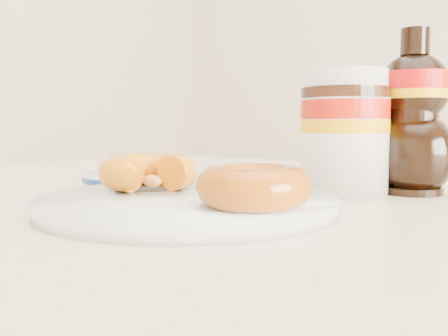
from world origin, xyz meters
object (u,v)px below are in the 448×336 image
Objects in this scene: donut_bitten at (148,172)px; syrup_bottle at (413,112)px; dining_table at (332,279)px; nutella_jar at (344,128)px; blue_rim_saucer at (140,179)px; dark_jar at (351,146)px; donut_whole at (254,186)px; plate at (188,203)px.

donut_bitten is 0.30m from syrup_bottle.
dining_table is 0.16m from nutella_jar.
blue_rim_saucer is (-0.30, -0.14, -0.08)m from syrup_bottle.
dark_jar is (-0.09, 0.04, -0.04)m from syrup_bottle.
syrup_bottle is at bearing -22.51° from dark_jar.
donut_bitten is 0.15m from donut_whole.
dark_jar is 0.28m from blue_rim_saucer.
syrup_bottle reaches higher than nutella_jar.
dining_table is 15.51× the size of donut_whole.
blue_rim_saucer is at bearing 135.03° from donut_bitten.
dark_jar reaches higher than dining_table.
dark_jar is (-0.06, 0.29, 0.02)m from donut_whole.
syrup_bottle is 0.11m from dark_jar.
syrup_bottle reaches higher than plate.
blue_rim_saucer reaches higher than plate.
donut_bitten is at bearing 169.67° from plate.
dark_jar reaches higher than blue_rim_saucer.
plate is at bearing -28.67° from blue_rim_saucer.
donut_whole is at bearing -16.08° from donut_bitten.
nutella_jar is 1.36× the size of dark_jar.
nutella_jar is at bearing 96.38° from donut_whole.
syrup_bottle is (0.06, 0.05, 0.02)m from nutella_jar.
donut_bitten reaches higher than donut_whole.
plate is at bearing -106.76° from nutella_jar.
nutella_jar reaches higher than plate.
dark_jar is (0.02, 0.28, 0.04)m from plate.
donut_bitten is (-0.07, 0.01, 0.02)m from plate.
dining_table is at bearing -71.26° from dark_jar.
donut_whole is at bearing -78.93° from dark_jar.
dark_jar is 0.70× the size of blue_rim_saucer.
donut_bitten is at bearing 171.79° from donut_whole.
dining_table is 10.30× the size of nutella_jar.
plate is 0.08m from donut_whole.
blue_rim_saucer is (-0.26, 0.11, -0.02)m from donut_whole.
dining_table is at bearing 93.71° from donut_whole.
donut_whole is 0.63× the size of blue_rim_saucer.
donut_whole reaches higher than dining_table.
blue_rim_saucer is at bearing 151.33° from plate.
donut_whole is at bearing -97.69° from syrup_bottle.
dining_table is 0.21m from syrup_bottle.
syrup_bottle reaches higher than dining_table.
donut_bitten is 0.54× the size of syrup_bottle.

